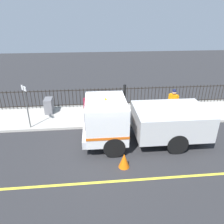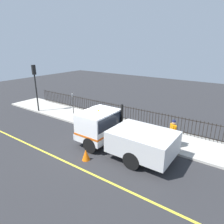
# 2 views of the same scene
# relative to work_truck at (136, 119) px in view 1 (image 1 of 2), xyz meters

# --- Properties ---
(ground_plane) EXTENTS (56.45, 56.45, 0.00)m
(ground_plane) POSITION_rel_work_truck_xyz_m (-0.28, 1.73, -1.23)
(ground_plane) COLOR #2B2B2D
(ground_plane) RESTS_ON ground
(sidewalk_slab) EXTENTS (3.10, 25.66, 0.13)m
(sidewalk_slab) POSITION_rel_work_truck_xyz_m (3.03, 1.73, -1.16)
(sidewalk_slab) COLOR #B7B2A8
(sidewalk_slab) RESTS_ON ground
(lane_marking) EXTENTS (0.12, 23.09, 0.01)m
(lane_marking) POSITION_rel_work_truck_xyz_m (-2.70, 1.73, -1.23)
(lane_marking) COLOR yellow
(lane_marking) RESTS_ON ground
(work_truck) EXTENTS (2.58, 5.92, 2.57)m
(work_truck) POSITION_rel_work_truck_xyz_m (0.00, 0.00, 0.00)
(work_truck) COLOR white
(work_truck) RESTS_ON ground
(worker_standing) EXTENTS (0.46, 0.53, 1.71)m
(worker_standing) POSITION_rel_work_truck_xyz_m (2.06, 2.27, -0.05)
(worker_standing) COLOR maroon
(worker_standing) RESTS_ON sidewalk_slab
(pedestrian_distant) EXTENTS (0.53, 0.49, 1.77)m
(pedestrian_distant) POSITION_rel_work_truck_xyz_m (2.11, -2.60, -0.01)
(pedestrian_distant) COLOR orange
(pedestrian_distant) RESTS_ON sidewalk_slab
(iron_fence) EXTENTS (0.04, 21.84, 1.24)m
(iron_fence) POSITION_rel_work_truck_xyz_m (4.34, 1.73, -0.47)
(iron_fence) COLOR black
(iron_fence) RESTS_ON sidewalk_slab
(utility_cabinet) EXTENTS (0.80, 0.46, 0.92)m
(utility_cabinet) POSITION_rel_work_truck_xyz_m (3.58, 4.71, -0.64)
(utility_cabinet) COLOR slate
(utility_cabinet) RESTS_ON sidewalk_slab
(traffic_cone) EXTENTS (0.44, 0.44, 0.64)m
(traffic_cone) POSITION_rel_work_truck_xyz_m (-1.89, 0.83, -0.91)
(traffic_cone) COLOR orange
(traffic_cone) RESTS_ON ground
(street_sign) EXTENTS (0.40, 0.34, 2.42)m
(street_sign) POSITION_rel_work_truck_xyz_m (1.71, 5.42, 0.41)
(street_sign) COLOR #4C4C4C
(street_sign) RESTS_ON sidewalk_slab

